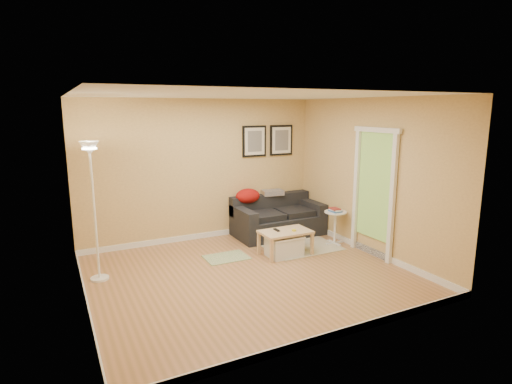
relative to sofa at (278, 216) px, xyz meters
The scene contains 25 objects.
floor 2.09m from the sofa, 132.05° to the right, with size 4.50×4.50×0.00m, color #AE754A.
ceiling 3.03m from the sofa, 132.05° to the right, with size 4.50×4.50×0.00m, color white.
wall_back 1.73m from the sofa, 161.19° to the left, with size 4.50×4.50×0.00m, color #DEB872.
wall_front 3.90m from the sofa, 111.35° to the right, with size 4.50×4.50×0.00m, color #DEB872.
wall_left 4.05m from the sofa, 157.15° to the right, with size 4.00×4.00×0.00m, color #DEB872.
wall_right 1.99m from the sofa, 60.38° to the right, with size 4.00×4.00×0.00m, color #DEB872.
baseboard_back 1.49m from the sofa, 161.57° to the left, with size 4.50×0.02×0.10m, color white.
baseboard_front 3.79m from the sofa, 111.41° to the right, with size 4.50×0.02×0.10m, color white.
baseboard_left 3.94m from the sofa, 157.09° to the right, with size 0.02×4.00×0.10m, color white.
baseboard_right 1.78m from the sofa, 60.66° to the right, with size 0.02×4.00×0.10m, color white.
sofa is the anchor object (origin of this frame).
red_throw 0.71m from the sofa, 151.81° to the left, with size 0.48×0.36×0.28m, color #A3140F, non-canonical shape.
plaid_throw 0.52m from the sofa, 83.14° to the left, with size 0.42×0.26×0.10m, color tan, non-canonical shape.
framed_print_left 1.52m from the sofa, 123.99° to the left, with size 0.50×0.04×0.60m, color black, non-canonical shape.
framed_print_right 1.52m from the sofa, 56.01° to the left, with size 0.50×0.04×0.60m, color black, non-canonical shape.
area_rug 0.96m from the sofa, 89.89° to the right, with size 1.25×0.85×0.01m, color beige.
green_runner 1.62m from the sofa, 152.62° to the right, with size 0.70×0.50×0.01m, color #668C4C.
coffee_table 1.15m from the sofa, 113.81° to the right, with size 0.84×0.51×0.42m, color #D7AF83, non-canonical shape.
remote_control 1.12m from the sofa, 121.40° to the right, with size 0.05×0.16×0.02m, color black.
tape_roll 1.17m from the sofa, 106.99° to the right, with size 0.07×0.07×0.03m, color yellow.
storage_bin 1.21m from the sofa, 115.08° to the right, with size 0.57×0.42×0.35m, color white, non-canonical shape.
side_table 1.14m from the sofa, 55.81° to the right, with size 0.40×0.40×0.61m, color white, non-canonical shape.
book_stack 1.17m from the sofa, 56.82° to the right, with size 0.16×0.22×0.07m, color #315B95, non-canonical shape.
floor_lamp 3.50m from the sofa, 167.99° to the right, with size 0.26×0.26×2.00m, color white, non-canonical shape.
doorway 1.98m from the sofa, 63.98° to the right, with size 0.12×1.01×2.13m, color white, non-canonical shape.
Camera 1 is at (-2.51, -5.23, 2.43)m, focal length 29.11 mm.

